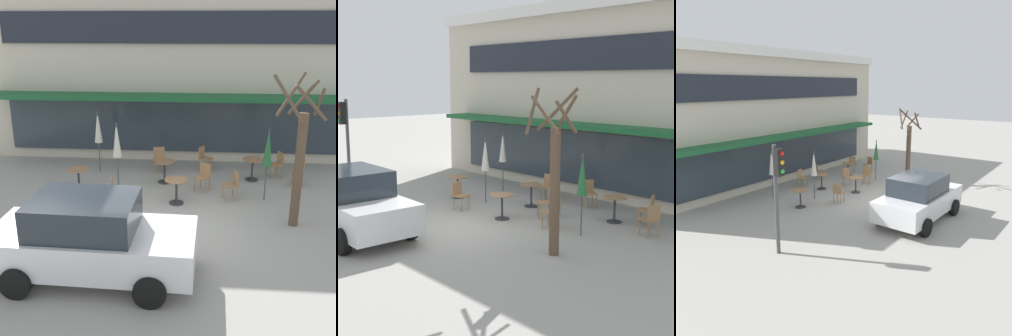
% 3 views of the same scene
% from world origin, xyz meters
% --- Properties ---
extents(ground_plane, '(80.00, 80.00, 0.00)m').
position_xyz_m(ground_plane, '(0.00, 0.00, 0.00)').
color(ground_plane, '#9E9B93').
extents(building_facade, '(16.06, 9.10, 6.86)m').
position_xyz_m(building_facade, '(0.00, 9.96, 3.43)').
color(building_facade, beige).
rests_on(building_facade, ground).
extents(cafe_table_near_wall, '(0.70, 0.70, 0.76)m').
position_xyz_m(cafe_table_near_wall, '(-0.22, 3.50, 0.52)').
color(cafe_table_near_wall, '#333338').
rests_on(cafe_table_near_wall, ground).
extents(cafe_table_streetside, '(0.70, 0.70, 0.76)m').
position_xyz_m(cafe_table_streetside, '(0.29, 1.79, 0.52)').
color(cafe_table_streetside, '#333338').
rests_on(cafe_table_streetside, ground).
extents(cafe_table_by_tree, '(0.70, 0.70, 0.76)m').
position_xyz_m(cafe_table_by_tree, '(-2.85, 2.49, 0.52)').
color(cafe_table_by_tree, '#333338').
rests_on(cafe_table_by_tree, ground).
extents(cafe_table_mid_patio, '(0.70, 0.70, 0.76)m').
position_xyz_m(cafe_table_mid_patio, '(2.72, 3.98, 0.52)').
color(cafe_table_mid_patio, '#333338').
rests_on(cafe_table_mid_patio, ground).
extents(patio_umbrella_green_folded, '(0.28, 0.28, 2.20)m').
position_xyz_m(patio_umbrella_green_folded, '(2.92, 2.25, 1.63)').
color(patio_umbrella_green_folded, '#4C4C51').
rests_on(patio_umbrella_green_folded, ground).
extents(patio_umbrella_cream_folded, '(0.28, 0.28, 2.20)m').
position_xyz_m(patio_umbrella_cream_folded, '(-1.64, 2.75, 1.63)').
color(patio_umbrella_cream_folded, '#4C4C51').
rests_on(patio_umbrella_cream_folded, ground).
extents(patio_umbrella_corner_open, '(0.28, 0.28, 2.20)m').
position_xyz_m(patio_umbrella_corner_open, '(-2.63, 4.41, 1.63)').
color(patio_umbrella_corner_open, '#4C4C51').
rests_on(patio_umbrella_corner_open, ground).
extents(cafe_chair_0, '(0.49, 0.49, 0.89)m').
position_xyz_m(cafe_chair_0, '(-0.50, 4.60, 0.53)').
color(cafe_chair_0, '#9E754C').
rests_on(cafe_chair_0, ground).
extents(cafe_chair_1, '(0.50, 0.50, 0.89)m').
position_xyz_m(cafe_chair_1, '(4.21, 3.53, 0.53)').
color(cafe_chair_1, '#9E754C').
rests_on(cafe_chair_1, ground).
extents(cafe_chair_2, '(0.45, 0.45, 0.89)m').
position_xyz_m(cafe_chair_2, '(-1.47, 1.53, 0.53)').
color(cafe_chair_2, '#9E754C').
rests_on(cafe_chair_2, ground).
extents(cafe_chair_3, '(0.54, 0.54, 0.89)m').
position_xyz_m(cafe_chair_3, '(1.09, 4.83, 0.53)').
color(cafe_chair_3, '#9E754C').
rests_on(cafe_chair_3, ground).
extents(cafe_chair_4, '(0.49, 0.49, 0.89)m').
position_xyz_m(cafe_chair_4, '(1.94, 2.21, 0.53)').
color(cafe_chair_4, '#9E754C').
rests_on(cafe_chair_4, ground).
extents(cafe_chair_5, '(0.56, 0.56, 0.89)m').
position_xyz_m(cafe_chair_5, '(1.07, 2.89, 0.53)').
color(cafe_chair_5, '#9E754C').
rests_on(cafe_chair_5, ground).
extents(cafe_chair_6, '(0.52, 0.52, 0.89)m').
position_xyz_m(cafe_chair_6, '(3.62, 4.32, 0.53)').
color(cafe_chair_6, '#9E754C').
rests_on(cafe_chair_6, ground).
extents(parked_sedan, '(4.25, 2.11, 1.76)m').
position_xyz_m(parked_sedan, '(-1.23, -2.15, 0.88)').
color(parked_sedan, silver).
rests_on(parked_sedan, ground).
extents(street_tree, '(1.26, 1.49, 3.92)m').
position_xyz_m(street_tree, '(3.43, 0.61, 1.83)').
color(street_tree, brown).
rests_on(street_tree, ground).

